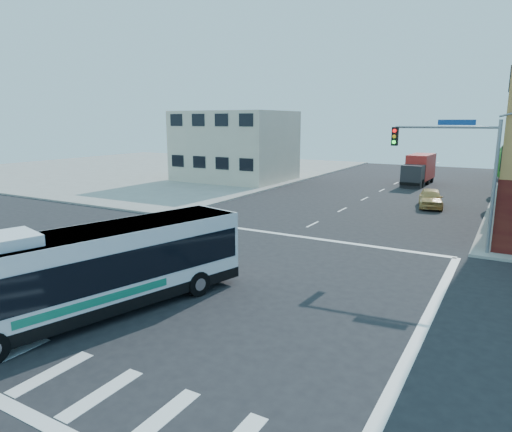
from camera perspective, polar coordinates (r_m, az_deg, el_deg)
The scene contains 7 objects.
ground at distance 20.43m, azimuth -7.43°, elevation -8.12°, with size 120.00×120.00×0.00m, color black.
sidewalk_nw at distance 68.94m, azimuth -13.07°, elevation 5.82°, with size 50.00×50.00×0.15m, color gray.
building_west at distance 53.65m, azimuth -2.62°, elevation 8.69°, with size 12.06×10.06×8.00m.
signal_mast_ne at distance 26.03m, azimuth 24.07°, elevation 6.51°, with size 7.91×1.13×8.07m.
transit_bus at distance 17.39m, azimuth -19.72°, elevation -6.38°, with size 5.49×12.05×3.49m.
box_truck at distance 53.40m, azimuth 19.66°, elevation 5.41°, with size 2.41×7.38×3.29m.
parked_car at distance 39.79m, azimuth 21.00°, elevation 2.11°, with size 1.79×4.45×1.51m, color tan.
Camera 1 is at (11.75, -15.20, 6.94)m, focal length 32.00 mm.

